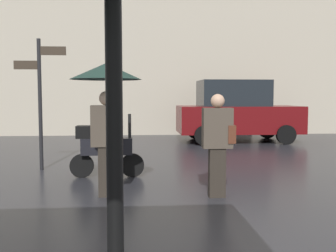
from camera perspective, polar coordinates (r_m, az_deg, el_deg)
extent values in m
cylinder|color=black|center=(2.03, -7.70, -5.56)|extent=(0.09, 0.09, 2.48)
cube|color=#2A241E|center=(6.32, -8.81, -6.50)|extent=(0.26, 0.17, 0.80)
cube|color=#473D33|center=(6.22, -8.89, 0.01)|extent=(0.47, 0.21, 0.64)
sphere|color=beige|center=(6.20, -8.93, 3.98)|extent=(0.22, 0.22, 0.22)
cylinder|color=black|center=(6.21, -8.95, 5.28)|extent=(0.02, 0.02, 0.30)
cone|color=#192F29|center=(6.22, -8.98, 7.80)|extent=(1.10, 1.10, 0.25)
cube|color=#2A241E|center=(6.26, 7.08, -6.69)|extent=(0.25, 0.16, 0.77)
cube|color=#473D33|center=(6.16, 7.14, -0.29)|extent=(0.46, 0.21, 0.63)
sphere|color=tan|center=(6.14, 7.18, 3.61)|extent=(0.21, 0.21, 0.21)
cube|color=#512819|center=(6.21, 9.01, -1.14)|extent=(0.12, 0.24, 0.28)
cylinder|color=black|center=(7.78, -5.16, -5.66)|extent=(0.46, 0.09, 0.46)
cylinder|color=black|center=(7.85, -12.35, -5.65)|extent=(0.46, 0.09, 0.46)
cube|color=black|center=(7.74, -8.80, -2.90)|extent=(0.98, 0.32, 0.32)
cube|color=black|center=(7.76, -12.07, -0.85)|extent=(0.28, 0.28, 0.24)
cylinder|color=black|center=(7.68, -5.56, -0.30)|extent=(0.06, 0.06, 0.55)
cube|color=#590C0F|center=(13.80, 10.11, 0.98)|extent=(4.13, 1.86, 0.91)
cube|color=black|center=(13.73, 9.33, 4.69)|extent=(2.27, 1.71, 0.87)
cylinder|color=black|center=(15.11, 14.15, -0.53)|extent=(0.64, 0.18, 0.64)
cylinder|color=black|center=(13.36, 16.68, -1.22)|extent=(0.64, 0.18, 0.64)
cylinder|color=black|center=(14.48, 4.01, -0.62)|extent=(0.64, 0.18, 0.64)
cylinder|color=black|center=(12.65, 5.24, -1.36)|extent=(0.64, 0.18, 0.64)
cylinder|color=black|center=(8.80, -17.98, 2.91)|extent=(0.08, 0.08, 2.78)
cube|color=#33281E|center=(8.79, -16.36, 10.38)|extent=(0.56, 0.04, 0.18)
cube|color=#33281E|center=(8.89, -19.76, 8.29)|extent=(0.52, 0.04, 0.18)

